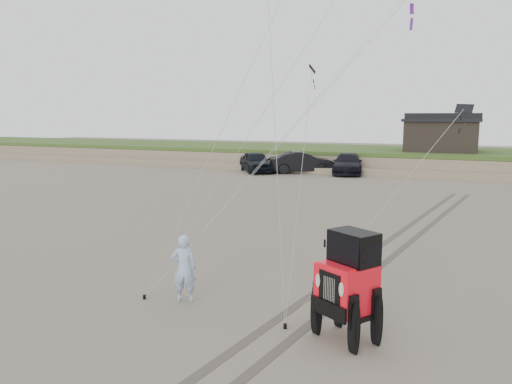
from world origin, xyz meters
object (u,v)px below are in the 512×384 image
cabin (442,134)px  truck_a (256,162)px  truck_c (347,164)px  man (184,268)px  truck_b (302,162)px  jeep (346,298)px

cabin → truck_a: 16.68m
truck_c → man: bearing=-96.4°
cabin → man: 36.84m
truck_a → truck_c: truck_a is taller
truck_b → truck_c: 3.83m
cabin → truck_c: bearing=-139.7°
man → truck_b: bearing=-98.4°
cabin → jeep: cabin is taller
cabin → truck_a: (-14.58, -7.75, -2.35)m
truck_b → truck_a: bearing=74.3°
truck_c → man: man is taller
truck_a → man: man is taller
jeep → truck_c: bearing=134.4°
cabin → truck_c: size_ratio=1.09×
truck_a → truck_b: truck_b is taller
cabin → truck_b: size_ratio=1.17×
truck_a → man: size_ratio=2.93×
truck_b → man: bearing=163.7°
truck_b → truck_c: bearing=-104.7°
jeep → truck_b: bearing=141.2°
truck_b → man: truck_b is taller
cabin → truck_a: size_ratio=1.22×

